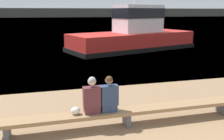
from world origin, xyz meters
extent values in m
plane|color=teal|center=(0.00, 126.86, 0.00)|extent=(240.00, 240.00, 0.00)
cube|color=#4C4C42|center=(0.00, 127.70, 2.13)|extent=(600.00, 12.00, 4.26)
cube|color=#8E6B47|center=(-0.47, 3.42, 0.39)|extent=(6.52, 0.49, 0.09)
cube|color=#515156|center=(-3.43, 3.42, 0.17)|extent=(0.12, 0.42, 0.34)
cube|color=#515156|center=(2.48, 3.42, 0.17)|extent=(0.12, 0.42, 0.34)
cube|color=#515156|center=(-0.47, 3.42, 0.17)|extent=(0.12, 0.42, 0.34)
cube|color=#56282D|center=(-1.39, 3.47, 0.53)|extent=(0.39, 0.35, 0.18)
cube|color=#56282D|center=(-1.39, 3.40, 0.87)|extent=(0.45, 0.22, 0.51)
sphere|color=beige|center=(-1.39, 3.40, 1.27)|extent=(0.21, 0.21, 0.21)
sphere|color=gray|center=(-1.39, 3.38, 1.30)|extent=(0.19, 0.19, 0.19)
cube|color=navy|center=(-0.96, 3.47, 0.53)|extent=(0.39, 0.35, 0.18)
cube|color=navy|center=(-0.96, 3.40, 0.88)|extent=(0.45, 0.22, 0.51)
sphere|color=#846047|center=(-0.96, 3.40, 1.27)|extent=(0.19, 0.19, 0.19)
sphere|color=#472D19|center=(-0.96, 3.38, 1.29)|extent=(0.18, 0.18, 0.18)
ellipsoid|color=beige|center=(-1.81, 3.42, 0.54)|extent=(0.23, 0.20, 0.20)
cube|color=red|center=(4.15, 16.09, 0.66)|extent=(10.57, 6.41, 1.32)
cube|color=black|center=(4.15, 16.09, 0.16)|extent=(10.81, 6.61, 0.32)
cube|color=silver|center=(4.62, 16.25, 2.37)|extent=(3.97, 3.08, 2.09)
cube|color=black|center=(4.62, 16.25, 2.78)|extent=(4.06, 3.16, 0.75)
camera|label=1|loc=(-2.41, -2.42, 2.96)|focal=40.00mm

